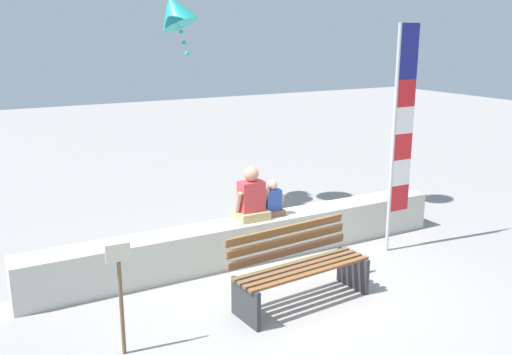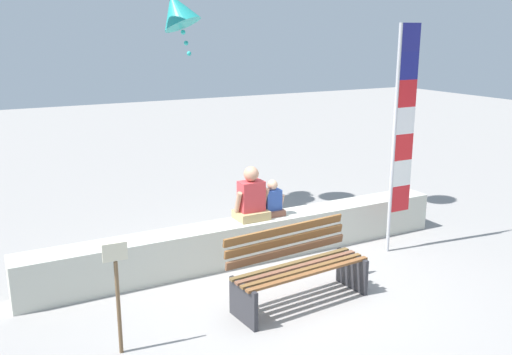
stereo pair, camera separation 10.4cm
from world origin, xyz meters
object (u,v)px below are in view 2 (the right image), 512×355
Objects in this scene: person_adult at (251,199)px; flag_banner at (401,129)px; person_child at (272,202)px; kite_teal at (177,10)px; park_bench at (297,268)px; sign_post at (117,288)px.

person_adult is 2.31m from flag_banner.
kite_teal reaches higher than person_child.
park_bench is at bearing -161.46° from flag_banner.
sign_post reaches higher than person_child.
person_child is 0.16× the size of flag_banner.
kite_teal is at bearing 88.95° from park_bench.
person_adult is at bearing 159.85° from flag_banner.
person_adult reaches higher than park_bench.
person_child is 3.07m from sign_post.
park_bench is 3.34× the size of person_child.
kite_teal is at bearing 91.78° from person_adult.
kite_teal is (-2.07, 3.22, 1.67)m from flag_banner.
sign_post is (-2.15, -0.12, 0.28)m from park_bench.
person_child is at bearing 71.33° from park_bench.
kite_teal reaches higher than park_bench.
park_bench is 4.98m from kite_teal.
sign_post is (-2.29, -1.57, -0.18)m from person_adult.
sign_post is (-2.63, -1.57, -0.08)m from person_child.
flag_banner is at bearing -57.32° from kite_teal.
person_child is (0.49, 1.45, 0.36)m from park_bench.
park_bench is at bearing -95.90° from person_adult.
person_adult is at bearing 34.39° from sign_post.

